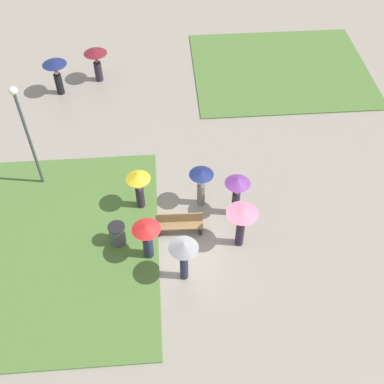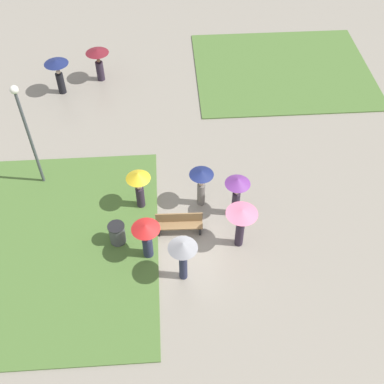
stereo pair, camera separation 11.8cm
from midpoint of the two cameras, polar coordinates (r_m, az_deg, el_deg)
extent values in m
plane|color=gray|center=(18.36, -0.45, -5.93)|extent=(90.00, 90.00, 0.00)
cube|color=#4C7033|center=(19.18, -18.71, -6.22)|extent=(9.78, 9.50, 0.06)
cube|color=#4C7033|center=(27.27, 10.80, 14.03)|extent=(9.36, 7.76, 0.06)
cube|color=brown|center=(18.31, -1.34, -3.97)|extent=(1.79, 0.47, 0.05)
cube|color=brown|center=(18.23, -1.37, -3.03)|extent=(1.78, 0.10, 0.45)
cube|color=#232326|center=(18.51, -3.79, -4.46)|extent=(0.09, 0.38, 0.40)
cube|color=#232326|center=(18.51, 1.13, -4.32)|extent=(0.09, 0.38, 0.40)
cylinder|color=#474C51|center=(19.84, -18.37, 5.72)|extent=(0.12, 0.12, 4.52)
sphere|color=white|center=(18.41, -20.16, 11.31)|extent=(0.32, 0.32, 0.32)
cylinder|color=#4C4C51|center=(18.21, -8.66, -4.97)|extent=(0.59, 0.59, 0.92)
cylinder|color=black|center=(17.83, -8.83, -4.04)|extent=(0.64, 0.64, 0.03)
cylinder|color=#2D2333|center=(18.88, 5.36, -1.37)|extent=(0.41, 0.41, 1.17)
sphere|color=beige|center=(18.37, 5.51, 0.03)|extent=(0.20, 0.20, 0.20)
cylinder|color=#4C4C4F|center=(18.17, 5.57, 0.61)|extent=(0.02, 0.02, 0.35)
cone|color=#703389|center=(17.95, 5.64, 1.28)|extent=(0.97, 0.97, 0.26)
cylinder|color=slate|center=(19.19, 1.26, -0.25)|extent=(0.39, 0.39, 1.08)
sphere|color=beige|center=(18.71, 1.29, 1.09)|extent=(0.23, 0.23, 0.23)
cylinder|color=#4C4C4F|center=(18.50, 1.31, 1.70)|extent=(0.02, 0.02, 0.35)
cone|color=navy|center=(18.31, 1.32, 2.28)|extent=(0.95, 0.95, 0.18)
cylinder|color=#282D47|center=(17.66, -5.07, -6.49)|extent=(0.37, 0.37, 1.03)
sphere|color=beige|center=(17.17, -5.20, -5.29)|extent=(0.20, 0.20, 0.20)
cylinder|color=#4C4C4F|center=(16.95, -5.26, -4.73)|extent=(0.02, 0.02, 0.35)
cone|color=red|center=(16.73, -5.33, -4.15)|extent=(1.02, 1.02, 0.21)
cylinder|color=#2D2333|center=(19.21, -5.95, -0.64)|extent=(0.36, 0.36, 1.03)
sphere|color=tan|center=(18.75, -6.10, 0.64)|extent=(0.23, 0.23, 0.23)
cylinder|color=#4C4C4F|center=(18.54, -6.17, 1.25)|extent=(0.02, 0.02, 0.35)
cone|color=gold|center=(18.31, -6.25, 1.92)|extent=(0.95, 0.95, 0.27)
cylinder|color=#282D47|center=(17.00, -0.84, -8.88)|extent=(0.40, 0.40, 1.19)
sphere|color=tan|center=(16.43, -0.87, -7.55)|extent=(0.19, 0.19, 0.19)
cylinder|color=#4C4C4F|center=(16.21, -0.88, -7.00)|extent=(0.02, 0.02, 0.35)
cone|color=gray|center=(15.96, -0.89, -6.36)|extent=(1.02, 1.02, 0.26)
cylinder|color=#2D2333|center=(17.94, 5.84, -4.95)|extent=(0.44, 0.44, 1.18)
sphere|color=beige|center=(17.39, 6.01, -3.54)|extent=(0.23, 0.23, 0.23)
cylinder|color=#4C4C4F|center=(17.17, 6.09, -2.93)|extent=(0.02, 0.02, 0.35)
cone|color=pink|center=(16.96, 6.16, -2.34)|extent=(1.16, 1.16, 0.20)
cylinder|color=#2D2333|center=(26.28, -10.70, 13.92)|extent=(0.53, 0.53, 1.04)
sphere|color=#997051|center=(25.95, -10.89, 15.05)|extent=(0.19, 0.19, 0.19)
cylinder|color=#4C4C4F|center=(25.81, -10.98, 15.56)|extent=(0.02, 0.02, 0.35)
cone|color=maroon|center=(25.67, -11.07, 16.07)|extent=(1.18, 1.18, 0.20)
cylinder|color=black|center=(25.74, -15.15, 12.35)|extent=(0.52, 0.52, 1.11)
sphere|color=beige|center=(25.38, -15.44, 13.57)|extent=(0.22, 0.22, 0.22)
cylinder|color=#4C4C4F|center=(25.23, -15.58, 14.11)|extent=(0.02, 0.02, 0.35)
cone|color=navy|center=(25.09, -15.70, 14.61)|extent=(1.19, 1.19, 0.18)
camera|label=1|loc=(0.06, -89.82, 0.20)|focal=45.00mm
camera|label=2|loc=(0.06, 90.18, -0.20)|focal=45.00mm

